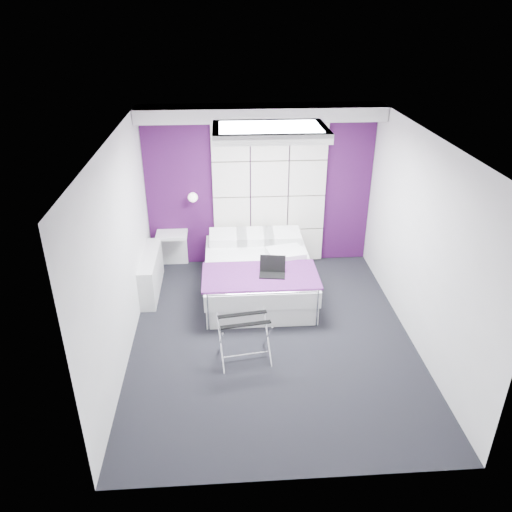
{
  "coord_description": "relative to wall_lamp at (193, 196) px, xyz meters",
  "views": [
    {
      "loc": [
        -0.57,
        -5.32,
        3.9
      ],
      "look_at": [
        -0.18,
        0.35,
        1.02
      ],
      "focal_mm": 35.0,
      "sensor_mm": 36.0,
      "label": 1
    }
  ],
  "objects": [
    {
      "name": "floor",
      "position": [
        1.05,
        -2.06,
        -1.22
      ],
      "size": [
        4.4,
        4.4,
        0.0
      ],
      "primitive_type": "plane",
      "color": "black",
      "rests_on": "ground"
    },
    {
      "name": "ceiling",
      "position": [
        1.05,
        -2.06,
        1.38
      ],
      "size": [
        4.4,
        4.4,
        0.0
      ],
      "primitive_type": "plane",
      "rotation": [
        3.14,
        0.0,
        0.0
      ],
      "color": "white",
      "rests_on": "wall_back"
    },
    {
      "name": "wall_back",
      "position": [
        1.05,
        0.14,
        0.08
      ],
      "size": [
        3.6,
        0.0,
        3.6
      ],
      "primitive_type": "plane",
      "rotation": [
        1.57,
        0.0,
        0.0
      ],
      "color": "silver",
      "rests_on": "floor"
    },
    {
      "name": "wall_left",
      "position": [
        -0.75,
        -2.06,
        0.08
      ],
      "size": [
        0.0,
        4.4,
        4.4
      ],
      "primitive_type": "plane",
      "rotation": [
        1.57,
        0.0,
        1.57
      ],
      "color": "silver",
      "rests_on": "floor"
    },
    {
      "name": "wall_right",
      "position": [
        2.85,
        -2.06,
        0.08
      ],
      "size": [
        0.0,
        4.4,
        4.4
      ],
      "primitive_type": "plane",
      "rotation": [
        1.57,
        0.0,
        -1.57
      ],
      "color": "silver",
      "rests_on": "floor"
    },
    {
      "name": "accent_wall",
      "position": [
        1.05,
        0.13,
        0.08
      ],
      "size": [
        3.58,
        0.02,
        2.58
      ],
      "primitive_type": "cube",
      "color": "#3B0E40",
      "rests_on": "wall_back"
    },
    {
      "name": "soffit",
      "position": [
        1.05,
        -0.11,
        1.28
      ],
      "size": [
        3.58,
        0.5,
        0.2
      ],
      "primitive_type": "cube",
      "color": "silver",
      "rests_on": "wall_back"
    },
    {
      "name": "headboard",
      "position": [
        1.2,
        0.08,
        -0.05
      ],
      "size": [
        1.8,
        0.08,
        2.3
      ],
      "primitive_type": null,
      "color": "silver",
      "rests_on": "wall_back"
    },
    {
      "name": "skylight",
      "position": [
        1.05,
        -1.46,
        1.33
      ],
      "size": [
        1.36,
        0.86,
        0.12
      ],
      "primitive_type": null,
      "color": "white",
      "rests_on": "ceiling"
    },
    {
      "name": "wall_lamp",
      "position": [
        0.0,
        0.0,
        0.0
      ],
      "size": [
        0.15,
        0.15,
        0.15
      ],
      "primitive_type": "sphere",
      "color": "white",
      "rests_on": "wall_back"
    },
    {
      "name": "radiator",
      "position": [
        -0.64,
        -0.76,
        -0.92
      ],
      "size": [
        0.22,
        1.2,
        0.6
      ],
      "primitive_type": "cube",
      "color": "silver",
      "rests_on": "floor"
    },
    {
      "name": "bed",
      "position": [
        0.95,
        -0.89,
        -0.93
      ],
      "size": [
        1.61,
        1.94,
        0.68
      ],
      "color": "silver",
      "rests_on": "floor"
    },
    {
      "name": "nightstand",
      "position": [
        -0.37,
        -0.04,
        -0.62
      ],
      "size": [
        0.49,
        0.38,
        0.05
      ],
      "primitive_type": "cube",
      "color": "silver",
      "rests_on": "wall_back"
    },
    {
      "name": "luggage_rack",
      "position": [
        0.67,
        -2.49,
        -0.93
      ],
      "size": [
        0.6,
        0.44,
        0.59
      ],
      "rotation": [
        0.0,
        0.0,
        0.15
      ],
      "color": "silver",
      "rests_on": "floor"
    },
    {
      "name": "laptop",
      "position": [
        1.11,
        -1.33,
        -0.61
      ],
      "size": [
        0.36,
        0.25,
        0.25
      ],
      "rotation": [
        0.0,
        0.0,
        -0.14
      ],
      "color": "black",
      "rests_on": "bed"
    }
  ]
}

